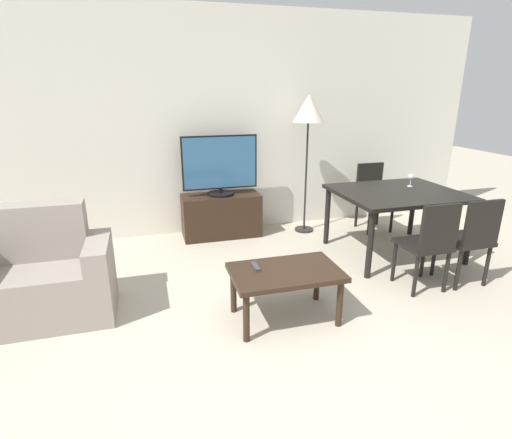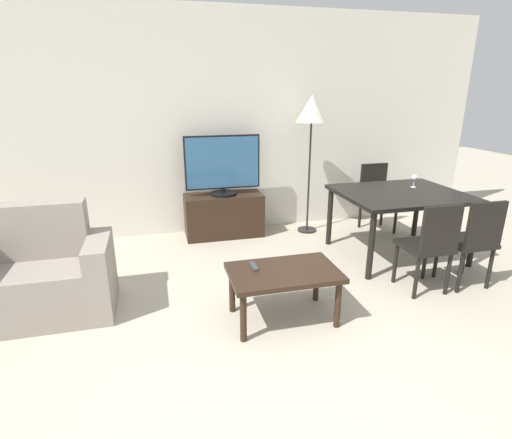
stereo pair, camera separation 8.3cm
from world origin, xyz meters
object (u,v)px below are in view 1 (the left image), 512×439
at_px(floor_lamp, 308,113).
at_px(wine_glass_left, 411,178).
at_px(coffee_table, 285,277).
at_px(tv_stand, 221,215).
at_px(dining_chair_far, 373,193).
at_px(remote_primary, 256,267).
at_px(dining_table, 397,198).
at_px(armchair, 44,279).
at_px(dining_chair_near, 429,242).
at_px(tv, 220,166).
at_px(dining_chair_near_right, 471,237).

distance_m(floor_lamp, wine_glass_left, 1.41).
bearing_deg(coffee_table, tv_stand, 93.47).
height_order(dining_chair_far, wine_glass_left, wine_glass_left).
height_order(tv_stand, remote_primary, tv_stand).
bearing_deg(remote_primary, dining_table, 24.64).
height_order(armchair, coffee_table, armchair).
relative_size(dining_chair_far, remote_primary, 5.70).
relative_size(tv_stand, remote_primary, 6.39).
distance_m(coffee_table, dining_chair_near, 1.40).
relative_size(armchair, tv_stand, 1.09).
height_order(armchair, floor_lamp, floor_lamp).
xyz_separation_m(tv, dining_chair_far, (1.97, -0.24, -0.41)).
distance_m(dining_table, remote_primary, 2.03).
bearing_deg(dining_chair_far, coffee_table, -135.97).
bearing_deg(dining_chair_near, tv_stand, 128.34).
distance_m(dining_table, dining_chair_far, 0.89).
xyz_separation_m(dining_chair_far, remote_primary, (-2.06, -1.68, -0.04)).
relative_size(dining_table, dining_chair_far, 1.51).
bearing_deg(dining_chair_near, tv, 128.38).
height_order(coffee_table, dining_table, dining_table).
relative_size(coffee_table, dining_table, 0.66).
relative_size(coffee_table, dining_chair_near_right, 1.01).
height_order(tv_stand, coffee_table, tv_stand).
height_order(dining_chair_far, floor_lamp, floor_lamp).
height_order(armchair, tv, tv).
xyz_separation_m(tv, floor_lamp, (1.08, -0.10, 0.60)).
distance_m(dining_chair_near_right, wine_glass_left, 1.05).
bearing_deg(dining_table, coffee_table, -149.72).
distance_m(coffee_table, dining_chair_far, 2.57).
xyz_separation_m(tv_stand, floor_lamp, (1.08, -0.11, 1.23)).
relative_size(armchair, dining_chair_near_right, 1.23).
height_order(dining_chair_far, dining_chair_near_right, same).
distance_m(tv, dining_table, 2.07).
distance_m(tv, wine_glass_left, 2.21).
bearing_deg(wine_glass_left, tv, 155.16).
bearing_deg(remote_primary, dining_chair_near, 0.09).
xyz_separation_m(tv_stand, tv, (0.00, -0.00, 0.63)).
xyz_separation_m(armchair, dining_chair_near_right, (3.70, -0.46, 0.15)).
relative_size(tv, floor_lamp, 0.53).
bearing_deg(dining_chair_near_right, tv, 135.79).
height_order(tv_stand, floor_lamp, floor_lamp).
xyz_separation_m(coffee_table, floor_lamp, (0.96, 1.92, 1.12)).
xyz_separation_m(armchair, wine_glass_left, (3.73, 0.53, 0.50)).
xyz_separation_m(armchair, tv, (1.73, 1.46, 0.57)).
distance_m(tv, remote_primary, 1.98).
relative_size(dining_chair_near, dining_chair_far, 1.00).
xyz_separation_m(dining_table, wine_glass_left, (0.26, 0.15, 0.18)).
bearing_deg(floor_lamp, wine_glass_left, -41.69).
xyz_separation_m(tv, wine_glass_left, (2.00, -0.93, -0.07)).
bearing_deg(armchair, wine_glass_left, 8.10).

